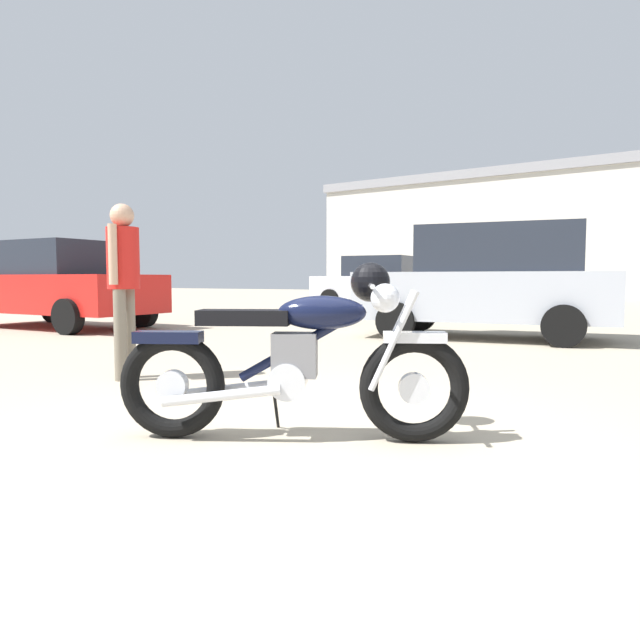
% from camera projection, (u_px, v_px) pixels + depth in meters
% --- Properties ---
extents(ground_plane, '(80.00, 80.00, 0.00)m').
position_uv_depth(ground_plane, '(294.00, 441.00, 3.39)').
color(ground_plane, tan).
extents(vintage_motorcycle, '(1.93, 1.08, 1.07)m').
position_uv_depth(vintage_motorcycle, '(301.00, 357.00, 3.40)').
color(vintage_motorcycle, black).
rests_on(vintage_motorcycle, ground_plane).
extents(bystander, '(0.30, 0.44, 1.66)m').
position_uv_depth(bystander, '(123.00, 272.00, 5.41)').
color(bystander, '#706656').
rests_on(bystander, ground_plane).
extents(pale_sedan_back, '(4.20, 1.93, 1.67)m').
position_uv_depth(pale_sedan_back, '(59.00, 285.00, 11.13)').
color(pale_sedan_back, black).
rests_on(pale_sedan_back, ground_plane).
extents(red_hatchback_near, '(4.05, 2.14, 1.78)m').
position_uv_depth(red_hatchback_near, '(488.00, 281.00, 9.11)').
color(red_hatchback_near, black).
rests_on(red_hatchback_near, ground_plane).
extents(dark_sedan_left, '(4.25, 2.01, 1.67)m').
position_uv_depth(dark_sedan_left, '(379.00, 282.00, 18.39)').
color(dark_sedan_left, black).
rests_on(dark_sedan_left, ground_plane).
extents(industrial_building, '(23.00, 12.90, 6.87)m').
position_uv_depth(industrial_building, '(524.00, 237.00, 34.80)').
color(industrial_building, beige).
rests_on(industrial_building, ground_plane).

